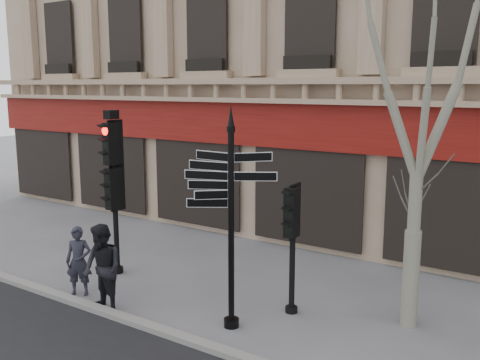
% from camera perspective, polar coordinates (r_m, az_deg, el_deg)
% --- Properties ---
extents(ground, '(80.00, 80.00, 0.00)m').
position_cam_1_polar(ground, '(11.87, -4.11, -13.44)').
color(ground, '#5C5C61').
rests_on(ground, ground).
extents(kerb, '(80.00, 0.25, 0.12)m').
position_cam_1_polar(kerb, '(10.88, -8.84, -15.47)').
color(kerb, gray).
rests_on(kerb, ground).
extents(fingerpost, '(2.39, 2.39, 4.37)m').
position_cam_1_polar(fingerpost, '(10.10, -0.97, -0.17)').
color(fingerpost, black).
rests_on(fingerpost, ground).
extents(traffic_signal_main, '(0.47, 0.35, 4.14)m').
position_cam_1_polar(traffic_signal_main, '(13.59, -13.33, 0.83)').
color(traffic_signal_main, black).
rests_on(traffic_signal_main, ground).
extents(traffic_signal_secondary, '(0.47, 0.34, 2.69)m').
position_cam_1_polar(traffic_signal_secondary, '(11.06, 5.66, -4.93)').
color(traffic_signal_secondary, black).
rests_on(traffic_signal_secondary, ground).
extents(plane_tree, '(2.85, 2.85, 7.57)m').
position_cam_1_polar(plane_tree, '(10.58, 19.02, 12.69)').
color(plane_tree, gray).
rests_on(plane_tree, ground).
extents(pedestrian_a, '(0.70, 0.64, 1.59)m').
position_cam_1_polar(pedestrian_a, '(12.78, -16.82, -8.29)').
color(pedestrian_a, '#22232E').
rests_on(pedestrian_a, ground).
extents(pedestrian_b, '(1.02, 0.85, 1.89)m').
position_cam_1_polar(pedestrian_b, '(11.68, -14.47, -9.16)').
color(pedestrian_b, black).
rests_on(pedestrian_b, ground).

